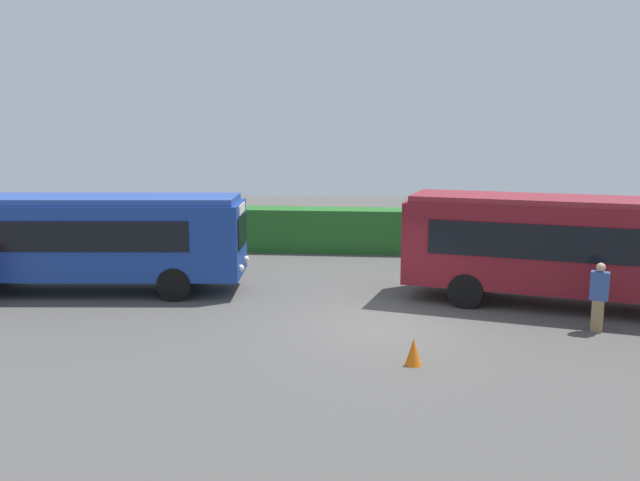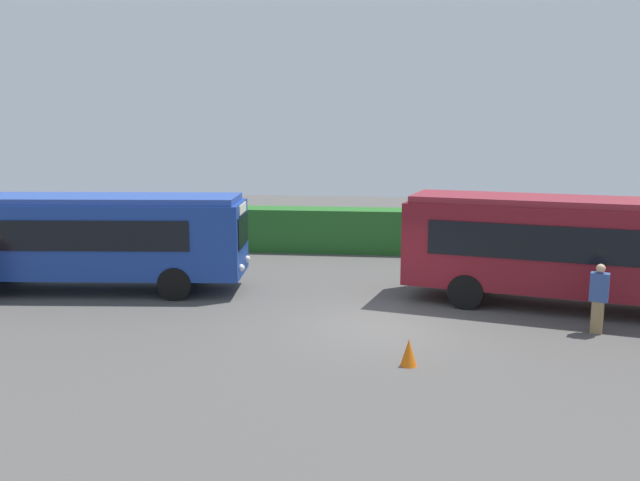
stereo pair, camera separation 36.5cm
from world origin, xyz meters
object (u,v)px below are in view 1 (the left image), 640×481
bus_maroon (583,245)px  person_center (599,295)px  traffic_cone (413,352)px  bus_blue (82,237)px

bus_maroon → person_center: bus_maroon is taller
bus_maroon → person_center: size_ratio=5.75×
person_center → traffic_cone: bearing=-37.5°
bus_blue → traffic_cone: bearing=-33.9°
bus_maroon → bus_blue: bearing=-167.4°
bus_maroon → traffic_cone: size_ratio=16.96×
person_center → bus_maroon: bearing=-163.8°
traffic_cone → person_center: bearing=31.0°
bus_blue → person_center: 14.98m
bus_maroon → person_center: bearing=-81.1°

